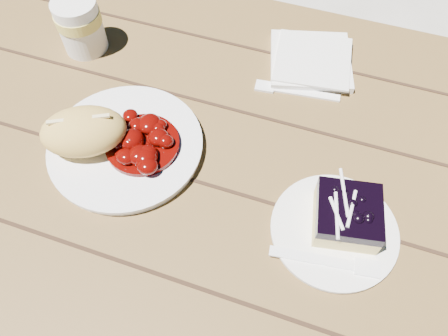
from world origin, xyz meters
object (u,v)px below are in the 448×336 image
(second_cup, at_px, (80,26))
(dessert_plate, at_px, (334,231))
(main_plate, at_px, (126,147))
(bread_roll, at_px, (84,131))
(picnic_table, at_px, (274,208))
(blueberry_cake, at_px, (347,215))

(second_cup, bearing_deg, dessert_plate, -23.71)
(main_plate, bearing_deg, bread_roll, -160.02)
(main_plate, distance_m, bread_roll, 0.07)
(main_plate, height_order, bread_roll, bread_roll)
(bread_roll, relative_size, second_cup, 1.31)
(picnic_table, height_order, dessert_plate, dessert_plate)
(main_plate, distance_m, dessert_plate, 0.36)
(picnic_table, relative_size, bread_roll, 14.82)
(picnic_table, relative_size, main_plate, 8.03)
(bread_roll, xyz_separation_m, blueberry_cake, (0.42, -0.00, -0.02))
(dessert_plate, bearing_deg, blueberry_cake, 56.31)
(blueberry_cake, bearing_deg, bread_roll, 169.25)
(main_plate, relative_size, blueberry_cake, 2.35)
(main_plate, height_order, second_cup, second_cup)
(main_plate, distance_m, blueberry_cake, 0.37)
(blueberry_cake, height_order, second_cup, second_cup)
(bread_roll, bearing_deg, dessert_plate, -2.40)
(bread_roll, bearing_deg, blueberry_cake, -0.30)
(main_plate, xyz_separation_m, dessert_plate, (0.36, -0.04, -0.00))
(main_plate, xyz_separation_m, blueberry_cake, (0.37, -0.02, 0.03))
(picnic_table, xyz_separation_m, second_cup, (-0.44, 0.14, 0.21))
(main_plate, bearing_deg, picnic_table, 13.03)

